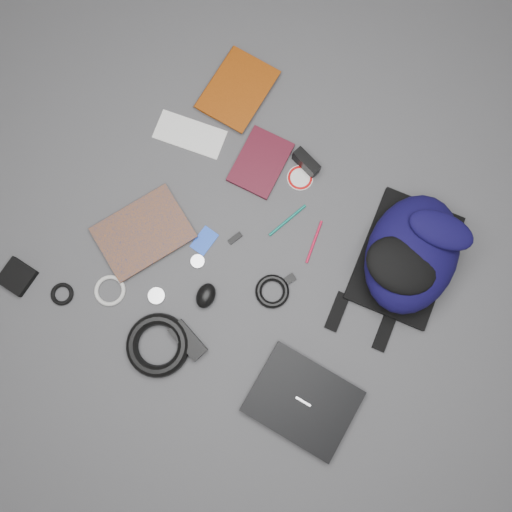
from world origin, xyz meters
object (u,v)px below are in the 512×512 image
Objects in this scene: textbook_red at (213,76)px; mouse at (206,296)px; comic_book at (128,206)px; power_brick at (188,340)px; compact_camera at (306,163)px; pouch at (17,277)px; backpack at (412,254)px; dvd_case at (261,162)px; laptop at (303,401)px.

mouse is (0.44, -0.63, 0.01)m from textbook_red.
power_brick is (0.43, -0.24, 0.00)m from comic_book.
compact_camera is 1.03× the size of pouch.
backpack reaches higher than dvd_case.
pouch is at bearing -87.79° from comic_book.
laptop is 3.14× the size of compact_camera.
backpack is at bearing 83.22° from laptop.
pouch is at bearing -111.03° from compact_camera.
dvd_case is at bearing 61.90° from pouch.
dvd_case is (-0.58, -0.01, -0.08)m from backpack.
dvd_case is 2.58× the size of mouse.
power_brick is 1.35× the size of pouch.
textbook_red reaches higher than pouch.
laptop is 0.80m from dvd_case.
textbook_red is 0.55m from comic_book.
laptop is 1.07× the size of comic_book.
backpack is 4.36× the size of compact_camera.
power_brick is at bearing -90.33° from mouse.
comic_book is at bearing 152.88° from mouse.
backpack is 1.28m from pouch.
mouse reaches higher than textbook_red.
comic_book is at bearing 162.63° from laptop.
backpack reaches higher than mouse.
backpack is 5.21× the size of mouse.
pouch is (-0.98, -0.22, -0.00)m from laptop.
laptop reaches higher than pouch.
backpack is 0.91m from textbook_red.
dvd_case is 1.66× the size of power_brick.
textbook_red is at bearing 157.82° from backpack.
compact_camera is (0.40, 0.47, 0.02)m from comic_book.
power_brick is at bearing -177.12° from laptop.
compact_camera reaches higher than pouch.
compact_camera reaches higher than comic_book.
laptop is 3.25× the size of pouch.
comic_book is at bearing 69.78° from pouch.
power_brick reaches higher than comic_book.
textbook_red reaches higher than dvd_case.
textbook_red is 0.91m from power_brick.
pouch reaches higher than dvd_case.
backpack reaches higher than power_brick.
dvd_case is at bearing 129.63° from laptop.
mouse is 0.62m from pouch.
backpack is at bearing -8.25° from dvd_case.
pouch reaches higher than comic_book.
pouch is (-0.54, -0.31, -0.01)m from mouse.
laptop reaches higher than dvd_case.
comic_book reaches higher than dvd_case.
comic_book is at bearing 163.73° from power_brick.
mouse reaches higher than power_brick.
backpack reaches higher than laptop.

